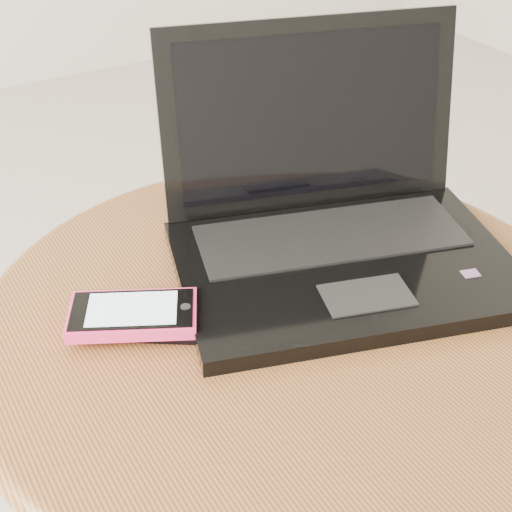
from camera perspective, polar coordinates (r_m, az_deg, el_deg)
table at (r=0.84m, az=2.36°, el=-9.74°), size 0.64×0.64×0.50m
laptop at (r=0.82m, az=5.86°, el=2.61°), size 0.41×0.37×0.23m
phone_black at (r=0.75m, az=-7.69°, el=-4.70°), size 0.13×0.12×0.01m
phone_pink at (r=0.74m, az=-9.20°, el=-4.34°), size 0.14×0.11×0.01m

